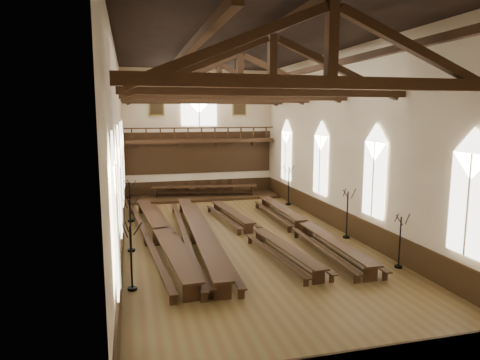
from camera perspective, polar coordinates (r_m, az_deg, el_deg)
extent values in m
plane|color=brown|center=(22.73, -0.02, -7.90)|extent=(26.00, 26.00, 0.00)
plane|color=beige|center=(34.54, -5.46, 6.25)|extent=(12.00, 0.00, 12.00)
plane|color=beige|center=(9.86, 19.25, -0.73)|extent=(12.00, 0.00, 12.00)
plane|color=beige|center=(21.14, -16.02, 4.30)|extent=(0.00, 26.00, 26.00)
plane|color=beige|center=(24.03, 14.02, 4.89)|extent=(0.00, 26.00, 26.00)
plane|color=black|center=(22.04, -0.02, 17.86)|extent=(26.00, 26.00, 0.00)
cube|color=#32200F|center=(34.98, -5.35, -0.97)|extent=(11.90, 0.08, 1.20)
cube|color=#32200F|center=(21.91, -15.42, -7.24)|extent=(0.08, 25.90, 1.20)
cube|color=#32200F|center=(24.69, 13.55, -5.34)|extent=(0.08, 25.90, 1.20)
cube|color=white|center=(12.49, -16.20, -6.14)|extent=(0.05, 1.80, 3.60)
cube|color=white|center=(12.16, -16.56, 2.08)|extent=(0.05, 1.80, 1.80)
cylinder|color=beige|center=(12.49, -16.01, -6.14)|extent=(0.08, 0.08, 3.60)
cube|color=white|center=(18.35, -15.71, -1.37)|extent=(0.05, 1.80, 3.60)
cube|color=white|center=(18.13, -15.95, 4.23)|extent=(0.05, 1.80, 1.80)
cylinder|color=beige|center=(18.35, -15.59, -1.37)|extent=(0.08, 0.08, 3.60)
cube|color=white|center=(24.28, -15.46, 1.08)|extent=(0.05, 1.80, 3.60)
cube|color=white|center=(24.12, -15.64, 5.32)|extent=(0.05, 1.80, 1.80)
cylinder|color=beige|center=(24.28, -15.37, 1.08)|extent=(0.08, 0.08, 3.60)
cube|color=white|center=(30.24, -15.31, 2.56)|extent=(0.05, 1.80, 3.60)
cube|color=white|center=(30.11, -15.45, 5.97)|extent=(0.05, 1.80, 1.80)
cylinder|color=beige|center=(30.24, -15.24, 2.57)|extent=(0.08, 0.08, 3.60)
cube|color=white|center=(16.87, 28.20, -2.99)|extent=(0.05, 1.80, 3.60)
cube|color=white|center=(16.63, 28.65, 3.10)|extent=(0.05, 1.80, 1.80)
cylinder|color=beige|center=(16.84, 28.10, -3.00)|extent=(0.08, 0.08, 3.60)
cube|color=white|center=(21.57, 17.41, 0.04)|extent=(0.05, 1.80, 3.60)
cube|color=white|center=(21.38, 17.63, 4.82)|extent=(0.05, 1.80, 1.80)
cylinder|color=beige|center=(21.55, 17.32, 0.04)|extent=(0.08, 0.08, 3.60)
cube|color=white|center=(26.80, 10.65, 1.95)|extent=(0.05, 1.80, 3.60)
cube|color=white|center=(26.65, 10.76, 5.80)|extent=(0.05, 1.80, 1.80)
cylinder|color=beige|center=(26.78, 10.57, 1.95)|extent=(0.08, 0.08, 3.60)
cube|color=white|center=(32.30, 6.13, 3.21)|extent=(0.05, 1.80, 3.60)
cube|color=white|center=(32.17, 6.19, 6.40)|extent=(0.05, 1.80, 1.80)
cylinder|color=beige|center=(32.28, 6.07, 3.21)|extent=(0.08, 0.08, 3.60)
cube|color=white|center=(34.41, -5.48, 9.24)|extent=(2.80, 0.05, 2.40)
cube|color=white|center=(34.44, -5.51, 11.23)|extent=(2.80, 0.05, 2.80)
cylinder|color=beige|center=(34.37, -5.47, 9.24)|extent=(0.10, 0.10, 2.40)
cube|color=#341F10|center=(33.93, -5.27, 5.19)|extent=(11.80, 1.20, 0.20)
cube|color=#32200F|center=(34.59, -5.41, 3.68)|extent=(11.80, 0.10, 3.30)
cube|color=#341F10|center=(33.35, -5.15, 6.94)|extent=(11.60, 0.12, 0.10)
cube|color=#341F10|center=(33.39, -5.13, 5.39)|extent=(11.60, 0.12, 0.10)
cube|color=#341F10|center=(33.92, -12.92, 4.58)|extent=(0.35, 0.40, 0.50)
cube|color=#341F10|center=(34.14, -7.87, 4.75)|extent=(0.35, 0.40, 0.50)
cube|color=#341F10|center=(34.61, -2.92, 4.87)|extent=(0.35, 0.40, 0.50)
cube|color=#341F10|center=(35.34, 1.87, 4.96)|extent=(0.35, 0.40, 0.50)
cube|color=brown|center=(34.05, -11.06, 9.62)|extent=(1.15, 0.06, 1.45)
cube|color=black|center=(34.01, -11.06, 9.63)|extent=(0.95, 0.04, 1.25)
cube|color=brown|center=(35.09, -0.09, 9.76)|extent=(1.15, 0.06, 1.45)
cube|color=black|center=(35.06, -0.07, 9.76)|extent=(0.95, 0.04, 1.25)
cube|color=#341F10|center=(12.37, 11.95, 12.58)|extent=(11.70, 0.35, 0.35)
cube|color=#341F10|center=(12.52, 12.15, 18.52)|extent=(0.30, 0.30, 2.40)
cube|color=#341F10|center=(11.50, -1.51, 17.57)|extent=(5.44, 0.26, 2.40)
cube|color=#341F10|center=(13.96, 23.12, 15.34)|extent=(5.44, 0.26, 2.40)
cube|color=#341F10|center=(16.99, 4.29, 11.69)|extent=(11.70, 0.35, 0.35)
cube|color=#341F10|center=(17.11, 4.34, 16.04)|extent=(0.30, 0.30, 2.40)
cube|color=#341F10|center=(16.37, -5.60, 14.94)|extent=(5.44, 0.26, 2.40)
cube|color=#341F10|center=(18.19, 13.22, 14.14)|extent=(5.44, 0.26, 2.40)
cube|color=#341F10|center=(21.78, -0.02, 11.09)|extent=(11.70, 0.35, 0.35)
cube|color=#341F10|center=(21.87, -0.02, 14.49)|extent=(0.30, 0.30, 2.40)
cube|color=#341F10|center=(21.30, -7.76, 13.48)|extent=(5.44, 0.26, 2.40)
cube|color=#341F10|center=(22.73, 7.22, 13.20)|extent=(5.44, 0.26, 2.40)
cube|color=#341F10|center=(26.65, -2.76, 10.67)|extent=(11.70, 0.35, 0.35)
cube|color=#341F10|center=(26.72, -2.79, 13.46)|extent=(0.30, 0.30, 2.40)
cube|color=#341F10|center=(26.26, -9.10, 12.57)|extent=(5.44, 0.26, 2.40)
cube|color=#341F10|center=(27.43, 3.26, 12.50)|extent=(5.44, 0.26, 2.40)
cube|color=#341F10|center=(31.56, -4.65, 10.37)|extent=(11.70, 0.35, 0.35)
cube|color=#341F10|center=(31.62, -4.68, 12.73)|extent=(0.30, 0.30, 2.40)
cube|color=#341F10|center=(31.23, -10.00, 11.94)|extent=(5.44, 0.26, 2.40)
cube|color=#341F10|center=(32.22, 0.49, 11.97)|extent=(5.44, 0.26, 2.40)
cube|color=#341F10|center=(21.28, -9.11, 14.54)|extent=(0.25, 25.70, 0.25)
cube|color=#341F10|center=(22.94, 8.38, 14.14)|extent=(0.25, 25.70, 0.25)
cube|color=#341F10|center=(21.99, -0.02, 17.09)|extent=(0.30, 25.70, 0.30)
cube|color=#341F10|center=(18.60, -9.89, -9.37)|extent=(1.39, 7.70, 0.09)
cube|color=#341F10|center=(15.53, -8.76, -14.73)|extent=(0.66, 0.14, 0.73)
cube|color=#341F10|center=(22.01, -10.61, -7.62)|extent=(0.66, 0.14, 0.73)
cube|color=#341F10|center=(18.77, -9.85, -10.83)|extent=(0.65, 6.77, 0.09)
cube|color=#341F10|center=(18.62, -11.96, -10.45)|extent=(0.94, 7.67, 0.07)
cube|color=#341F10|center=(15.45, -11.29, -15.56)|extent=(0.25, 0.10, 0.43)
cube|color=#341F10|center=(22.03, -12.37, -8.08)|extent=(0.25, 0.10, 0.43)
cube|color=#341F10|center=(18.82, -7.79, -10.12)|extent=(0.94, 7.67, 0.07)
cube|color=#341F10|center=(15.67, -6.19, -15.08)|extent=(0.25, 0.10, 0.43)
cube|color=#341F10|center=(22.21, -8.86, -7.83)|extent=(0.25, 0.10, 0.43)
cube|color=#341F10|center=(25.73, -11.26, -4.29)|extent=(1.39, 7.70, 0.09)
cube|color=#341F10|center=(22.49, -10.70, -7.26)|extent=(0.66, 0.14, 0.73)
cube|color=#341F10|center=(29.18, -11.63, -3.56)|extent=(0.66, 0.14, 0.73)
cube|color=#341F10|center=(25.84, -11.22, -5.37)|extent=(0.65, 6.77, 0.09)
cube|color=#341F10|center=(25.72, -12.74, -5.07)|extent=(0.94, 7.67, 0.07)
cube|color=#341F10|center=(22.40, -12.41, -7.80)|extent=(0.25, 0.10, 0.43)
cube|color=#341F10|center=(29.19, -12.95, -3.91)|extent=(0.25, 0.10, 0.43)
cube|color=#341F10|center=(25.90, -9.74, -4.88)|extent=(0.94, 7.67, 0.07)
cube|color=#341F10|center=(22.59, -8.96, -7.55)|extent=(0.25, 0.10, 0.43)
cube|color=#341F10|center=(29.36, -10.31, -3.75)|extent=(0.25, 0.10, 0.43)
cube|color=#341F10|center=(18.68, -3.90, -9.22)|extent=(0.99, 7.56, 0.09)
cube|color=#341F10|center=(15.71, -1.51, -14.38)|extent=(0.64, 0.11, 0.72)
cube|color=#341F10|center=(21.99, -5.54, -7.54)|extent=(0.64, 0.11, 0.72)
cube|color=#341F10|center=(18.84, -3.88, -10.65)|extent=(0.29, 6.68, 0.09)
cube|color=#341F10|center=(18.69, -5.94, -10.24)|extent=(0.53, 7.55, 0.06)
cube|color=#341F10|center=(15.61, -3.95, -15.15)|extent=(0.24, 0.08, 0.42)
cube|color=#341F10|center=(22.02, -7.30, -7.96)|extent=(0.24, 0.08, 0.42)
cube|color=#341F10|center=(18.88, -1.85, -10.00)|extent=(0.53, 7.55, 0.06)
cube|color=#341F10|center=(15.85, 0.99, -14.74)|extent=(0.24, 0.08, 0.42)
cube|color=#341F10|center=(22.18, -3.83, -7.78)|extent=(0.24, 0.08, 0.42)
cube|color=#341F10|center=(25.73, -6.96, -4.21)|extent=(0.99, 7.56, 0.09)
cube|color=#341F10|center=(22.57, -5.78, -7.11)|extent=(0.64, 0.11, 0.72)
cube|color=#341F10|center=(29.11, -7.83, -3.50)|extent=(0.64, 0.11, 0.72)
cube|color=#341F10|center=(25.84, -6.94, -5.28)|extent=(0.29, 6.68, 0.09)
cube|color=#341F10|center=(25.75, -8.43, -4.94)|extent=(0.53, 7.55, 0.06)
cube|color=#341F10|center=(22.50, -7.46, -7.59)|extent=(0.24, 0.08, 0.42)
cube|color=#341F10|center=(29.14, -9.15, -3.82)|extent=(0.24, 0.08, 0.42)
cube|color=#341F10|center=(25.87, -5.47, -4.82)|extent=(0.53, 7.55, 0.06)
cube|color=#341F10|center=(22.65, -4.06, -7.43)|extent=(0.24, 0.08, 0.42)
cube|color=#341F10|center=(29.25, -6.53, -3.72)|extent=(0.24, 0.08, 0.42)
cube|color=#341F10|center=(19.37, 4.99, -8.94)|extent=(1.27, 6.40, 0.07)
cube|color=#341F10|center=(16.97, 8.28, -12.85)|extent=(0.55, 0.13, 0.61)
cube|color=#341F10|center=(22.07, 2.48, -7.60)|extent=(0.55, 0.13, 0.61)
cube|color=#341F10|center=(19.50, 4.98, -10.11)|extent=(0.63, 5.62, 0.07)
cube|color=#341F10|center=(19.23, 3.44, -9.88)|extent=(0.89, 6.36, 0.05)
cube|color=#341F10|center=(16.73, 6.59, -13.61)|extent=(0.21, 0.08, 0.35)
cube|color=#341F10|center=(21.94, 1.07, -8.03)|extent=(0.21, 0.08, 0.35)
cube|color=#341F10|center=(19.69, 6.49, -9.47)|extent=(0.89, 6.36, 0.05)
cube|color=#341F10|center=(17.24, 10.03, -12.99)|extent=(0.21, 0.08, 0.35)
cube|color=#341F10|center=(22.36, 3.79, -7.73)|extent=(0.21, 0.08, 0.35)
cube|color=#341F10|center=(26.21, -0.42, -4.16)|extent=(1.27, 6.40, 0.07)
cube|color=#341F10|center=(23.61, 1.29, -6.49)|extent=(0.55, 0.13, 0.61)
cube|color=#341F10|center=(29.00, -1.80, -3.58)|extent=(0.55, 0.13, 0.61)
cube|color=#341F10|center=(26.31, -0.42, -5.05)|extent=(0.63, 5.62, 0.07)
cube|color=#341F10|center=(26.09, -1.59, -4.82)|extent=(0.89, 6.36, 0.05)
cube|color=#341F10|center=(23.41, 0.03, -6.95)|extent=(0.21, 0.08, 0.35)
cube|color=#341F10|center=(28.91, -2.88, -3.89)|extent=(0.21, 0.08, 0.35)
cube|color=#341F10|center=(26.46, 0.74, -4.62)|extent=(0.89, 6.36, 0.05)
cube|color=#341F10|center=(23.81, 2.59, -6.68)|extent=(0.21, 0.08, 0.35)
cube|color=#341F10|center=(29.25, -0.77, -3.73)|extent=(0.21, 0.08, 0.35)
cube|color=#341F10|center=(20.44, 12.58, -7.99)|extent=(0.75, 6.96, 0.08)
cube|color=#341F10|center=(17.98, 17.16, -11.80)|extent=(0.59, 0.08, 0.67)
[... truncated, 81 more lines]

